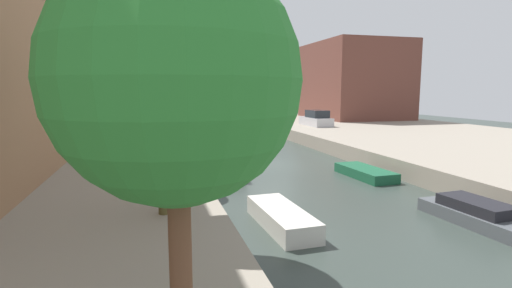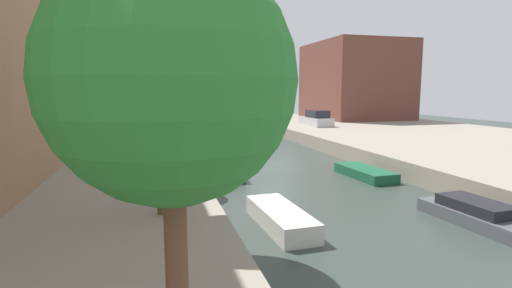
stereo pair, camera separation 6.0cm
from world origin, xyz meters
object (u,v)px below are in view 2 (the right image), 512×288
object	(u,v)px
street_tree_0	(171,81)
street_tree_1	(158,61)
moored_boat_left_2	(226,171)
street_tree_3	(154,88)
low_block_right	(354,81)
apartment_tower_far	(45,10)
street_tree_2	(156,99)
moored_boat_left_3	(199,148)
parked_car	(316,119)
moored_boat_right_2	(365,173)
moored_boat_right_1	(480,216)
moored_boat_left_1	(281,218)
street_tree_4	(153,84)
moored_boat_left_4	(190,136)

from	to	relation	value
street_tree_0	street_tree_1	distance (m)	6.48
moored_boat_left_2	street_tree_1	bearing A→B (deg)	-111.55
street_tree_1	street_tree_3	xyz separation A→B (m)	(0.00, 13.20, -0.62)
low_block_right	street_tree_3	world-z (taller)	low_block_right
apartment_tower_far	street_tree_2	xyz separation A→B (m)	(9.29, -22.73, -7.72)
apartment_tower_far	moored_boat_left_3	bearing A→B (deg)	-45.78
parked_car	moored_boat_right_2	size ratio (longest dim) A/B	1.18
street_tree_0	moored_boat_left_3	world-z (taller)	street_tree_0
low_block_right	street_tree_3	distance (m)	32.13
street_tree_3	street_tree_0	bearing A→B (deg)	-90.00
moored_boat_left_2	moored_boat_left_3	world-z (taller)	moored_boat_left_3
moored_boat_right_1	moored_boat_left_1	bearing A→B (deg)	166.24
low_block_right	street_tree_4	size ratio (longest dim) A/B	2.47
street_tree_4	moored_boat_right_2	distance (m)	17.96
street_tree_0	moored_boat_left_4	size ratio (longest dim) A/B	1.59
apartment_tower_far	moored_boat_left_1	distance (m)	33.76
street_tree_4	moored_boat_left_2	bearing A→B (deg)	-73.81
low_block_right	moored_boat_left_2	xyz separation A→B (m)	(-21.28, -25.04, -5.41)
street_tree_4	moored_boat_right_2	world-z (taller)	street_tree_4
street_tree_2	moored_boat_right_2	distance (m)	11.04
apartment_tower_far	moored_boat_left_3	world-z (taller)	apartment_tower_far
moored_boat_left_3	street_tree_3	bearing A→B (deg)	-128.69
moored_boat_left_1	moored_boat_left_3	world-z (taller)	moored_boat_left_3
street_tree_1	moored_boat_left_3	world-z (taller)	street_tree_1
street_tree_3	street_tree_4	size ratio (longest dim) A/B	0.94
street_tree_4	parked_car	xyz separation A→B (m)	(15.58, 4.12, -3.35)
street_tree_0	street_tree_4	bearing A→B (deg)	90.00
parked_car	moored_boat_left_2	bearing A→B (deg)	-127.36
street_tree_4	moored_boat_left_2	xyz separation A→B (m)	(3.42, -11.80, -4.71)
parked_car	apartment_tower_far	bearing A→B (deg)	168.52
moored_boat_left_3	moored_boat_right_1	distance (m)	19.24
low_block_right	street_tree_2	world-z (taller)	low_block_right
street_tree_2	street_tree_3	bearing A→B (deg)	90.00
low_block_right	street_tree_1	bearing A→B (deg)	-126.24
moored_boat_left_1	street_tree_0	bearing A→B (deg)	-117.75
street_tree_2	moored_boat_left_2	size ratio (longest dim) A/B	1.12
street_tree_1	street_tree_2	bearing A→B (deg)	90.00
street_tree_1	low_block_right	bearing A→B (deg)	53.76
street_tree_2	parked_car	xyz separation A→B (m)	(15.58, 17.68, -2.43)
moored_boat_left_3	moored_boat_right_2	size ratio (longest dim) A/B	0.86
street_tree_1	moored_boat_left_4	distance (m)	25.21
apartment_tower_far	moored_boat_left_4	xyz separation A→B (m)	(12.43, -5.10, -11.40)
street_tree_2	street_tree_4	bearing A→B (deg)	90.00
low_block_right	moored_boat_left_1	world-z (taller)	low_block_right
street_tree_1	moored_boat_left_3	bearing A→B (deg)	79.89
street_tree_2	parked_car	distance (m)	23.69
low_block_right	apartment_tower_far	bearing A→B (deg)	-173.17
moored_boat_left_4	apartment_tower_far	bearing A→B (deg)	157.69
street_tree_1	moored_boat_left_1	bearing A→B (deg)	10.58
moored_boat_right_2	street_tree_0	bearing A→B (deg)	-128.48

